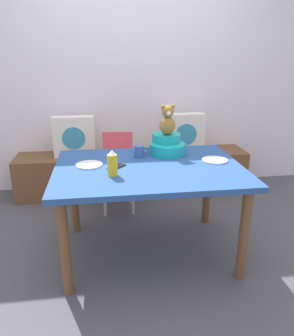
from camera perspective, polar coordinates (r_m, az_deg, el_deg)
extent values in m
plane|color=#4C4C51|center=(2.80, 0.29, -14.15)|extent=(8.00, 8.00, 0.00)
cube|color=silver|center=(3.85, -2.99, 15.81)|extent=(4.40, 0.10, 2.60)
cube|color=brown|center=(3.81, -2.36, -0.74)|extent=(2.60, 0.44, 0.46)
cube|color=white|center=(3.66, -12.51, 5.32)|extent=(0.44, 0.14, 0.44)
cylinder|color=teal|center=(3.59, -12.59, 5.03)|extent=(0.24, 0.01, 0.24)
cube|color=white|center=(3.76, 6.52, 6.03)|extent=(0.44, 0.14, 0.44)
cylinder|color=teal|center=(3.69, 6.80, 5.76)|extent=(0.24, 0.01, 0.24)
cube|color=#46A467|center=(3.72, -4.05, 3.00)|extent=(0.20, 0.14, 0.07)
cube|color=#264C8C|center=(2.47, 0.31, -0.12)|extent=(1.40, 1.01, 0.04)
cylinder|color=brown|center=(2.25, -14.09, -13.34)|extent=(0.07, 0.07, 0.70)
cylinder|color=brown|center=(2.42, 16.45, -11.04)|extent=(0.07, 0.07, 0.70)
cylinder|color=brown|center=(2.99, -12.55, -4.66)|extent=(0.07, 0.07, 0.70)
cylinder|color=brown|center=(3.12, 10.38, -3.45)|extent=(0.07, 0.07, 0.70)
cylinder|color=#D84C59|center=(3.28, -5.16, 0.98)|extent=(0.34, 0.34, 0.10)
cube|color=#D84C59|center=(3.37, -5.09, 4.32)|extent=(0.30, 0.08, 0.24)
cube|color=white|center=(3.09, -5.40, 1.06)|extent=(0.32, 0.23, 0.02)
cylinder|color=silver|center=(3.25, -7.35, -4.60)|extent=(0.03, 0.03, 0.46)
cylinder|color=silver|center=(3.26, -2.42, -4.36)|extent=(0.03, 0.03, 0.46)
cylinder|color=silver|center=(3.51, -7.42, -2.74)|extent=(0.03, 0.03, 0.46)
cylinder|color=silver|center=(3.52, -2.86, -2.52)|extent=(0.03, 0.03, 0.46)
cylinder|color=#16A4A4|center=(2.75, 3.55, 3.36)|extent=(0.30, 0.30, 0.09)
cylinder|color=#16A4A4|center=(2.79, 3.35, 5.28)|extent=(0.24, 0.24, 0.07)
ellipsoid|color=olive|center=(2.73, 3.55, 7.32)|extent=(0.13, 0.11, 0.15)
sphere|color=olive|center=(2.70, 3.61, 9.75)|extent=(0.10, 0.10, 0.10)
sphere|color=beige|center=(2.66, 3.78, 9.44)|extent=(0.04, 0.04, 0.04)
sphere|color=olive|center=(2.69, 2.83, 10.53)|extent=(0.04, 0.04, 0.04)
sphere|color=olive|center=(2.70, 4.42, 10.55)|extent=(0.04, 0.04, 0.04)
cylinder|color=gold|center=(2.27, -6.02, 0.49)|extent=(0.07, 0.07, 0.15)
cone|color=white|center=(2.24, -6.10, 2.73)|extent=(0.06, 0.06, 0.03)
cylinder|color=#335999|center=(2.66, -1.36, 2.90)|extent=(0.08, 0.08, 0.09)
torus|color=#335999|center=(2.67, -0.25, 3.04)|extent=(0.06, 0.01, 0.06)
cylinder|color=white|center=(2.64, 11.68, 1.35)|extent=(0.20, 0.20, 0.01)
cylinder|color=white|center=(2.51, -9.99, 0.54)|extent=(0.20, 0.20, 0.01)
cube|color=black|center=(2.45, -5.30, 0.23)|extent=(0.15, 0.15, 0.01)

